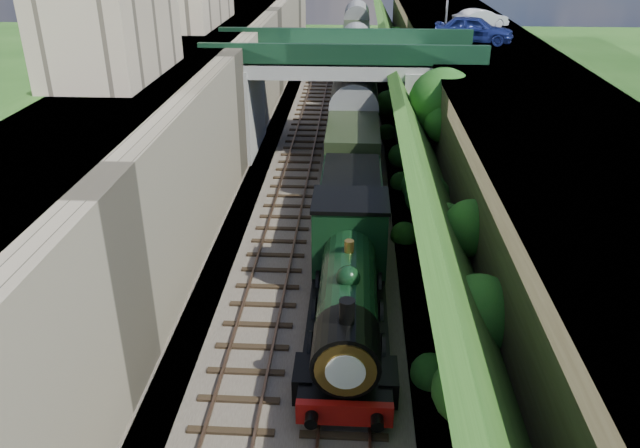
% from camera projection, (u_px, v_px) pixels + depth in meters
% --- Properties ---
extents(ground, '(160.00, 160.00, 0.00)m').
position_uv_depth(ground, '(303.00, 425.00, 18.13)').
color(ground, '#1E4714').
rests_on(ground, ground).
extents(trackbed, '(10.00, 90.00, 0.20)m').
position_uv_depth(trackbed, '(331.00, 174.00, 36.07)').
color(trackbed, '#473F38').
rests_on(trackbed, ground).
extents(retaining_wall, '(1.00, 90.00, 7.00)m').
position_uv_depth(retaining_wall, '(234.00, 115.00, 34.88)').
color(retaining_wall, '#756B56').
rests_on(retaining_wall, ground).
extents(street_plateau_left, '(6.00, 90.00, 7.00)m').
position_uv_depth(street_plateau_left, '(172.00, 114.00, 35.06)').
color(street_plateau_left, '#262628').
rests_on(street_plateau_left, ground).
extents(street_plateau_right, '(8.00, 90.00, 6.25)m').
position_uv_depth(street_plateau_right, '(504.00, 126.00, 34.26)').
color(street_plateau_right, '#262628').
rests_on(street_plateau_right, ground).
extents(embankment_slope, '(4.29, 90.00, 6.36)m').
position_uv_depth(embankment_slope, '(424.00, 142.00, 32.98)').
color(embankment_slope, '#1E4714').
rests_on(embankment_slope, ground).
extents(track_left, '(2.50, 90.00, 0.20)m').
position_uv_depth(track_left, '(297.00, 171.00, 36.11)').
color(track_left, black).
rests_on(track_left, trackbed).
extents(track_right, '(2.50, 90.00, 0.20)m').
position_uv_depth(track_right, '(352.00, 172.00, 35.95)').
color(track_right, black).
rests_on(track_right, trackbed).
extents(road_bridge, '(16.00, 6.40, 7.25)m').
position_uv_depth(road_bridge, '(350.00, 89.00, 37.89)').
color(road_bridge, gray).
rests_on(road_bridge, ground).
extents(building_near, '(4.00, 8.00, 4.00)m').
position_uv_depth(building_near, '(111.00, 29.00, 27.30)').
color(building_near, gray).
rests_on(building_near, street_plateau_left).
extents(tree, '(3.60, 3.80, 6.60)m').
position_uv_depth(tree, '(444.00, 105.00, 32.50)').
color(tree, black).
rests_on(tree, ground).
extents(car_blue, '(5.30, 3.18, 1.69)m').
position_uv_depth(car_blue, '(474.00, 29.00, 39.71)').
color(car_blue, navy).
rests_on(car_blue, street_plateau_right).
extents(car_silver, '(4.30, 3.11, 1.35)m').
position_uv_depth(car_silver, '(481.00, 19.00, 45.45)').
color(car_silver, silver).
rests_on(car_silver, street_plateau_right).
extents(locomotive, '(3.10, 10.22, 3.83)m').
position_uv_depth(locomotive, '(348.00, 290.00, 21.26)').
color(locomotive, black).
rests_on(locomotive, trackbed).
extents(tender, '(2.70, 6.00, 3.05)m').
position_uv_depth(tender, '(351.00, 209.00, 28.00)').
color(tender, black).
rests_on(tender, trackbed).
extents(coach_front, '(2.90, 18.00, 3.70)m').
position_uv_depth(coach_front, '(354.00, 120.00, 39.15)').
color(coach_front, black).
rests_on(coach_front, trackbed).
extents(coach_middle, '(2.90, 18.00, 3.70)m').
position_uv_depth(coach_middle, '(355.00, 61.00, 56.05)').
color(coach_middle, black).
rests_on(coach_middle, trackbed).
extents(coach_rear, '(2.90, 18.00, 3.70)m').
position_uv_depth(coach_rear, '(357.00, 29.00, 72.96)').
color(coach_rear, black).
rests_on(coach_rear, trackbed).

